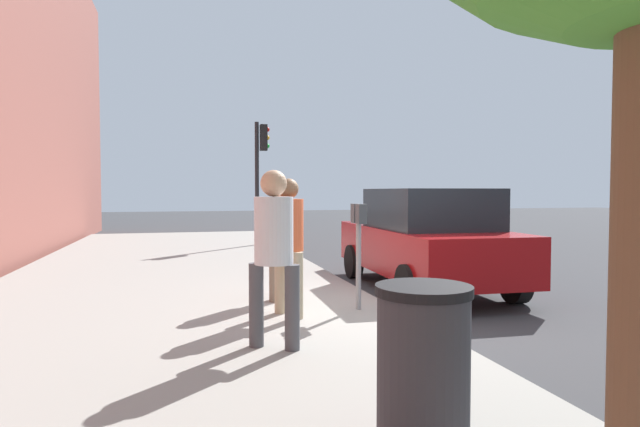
# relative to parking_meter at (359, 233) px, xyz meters

# --- Properties ---
(ground_plane) EXTENTS (80.00, 80.00, 0.00)m
(ground_plane) POSITION_rel_parking_meter_xyz_m (0.29, -0.50, -1.17)
(ground_plane) COLOR #38383A
(ground_plane) RESTS_ON ground
(sidewalk_slab) EXTENTS (28.00, 6.00, 0.15)m
(sidewalk_slab) POSITION_rel_parking_meter_xyz_m (0.29, 2.50, -1.09)
(sidewalk_slab) COLOR gray
(sidewalk_slab) RESTS_ON ground_plane
(parking_meter) EXTENTS (0.36, 0.12, 1.41)m
(parking_meter) POSITION_rel_parking_meter_xyz_m (0.00, 0.00, 0.00)
(parking_meter) COLOR gray
(parking_meter) RESTS_ON sidewalk_slab
(pedestrian_at_meter) EXTENTS (0.50, 0.38, 1.74)m
(pedestrian_at_meter) POSITION_rel_parking_meter_xyz_m (-0.14, 0.98, 0.00)
(pedestrian_at_meter) COLOR tan
(pedestrian_at_meter) RESTS_ON sidewalk_slab
(pedestrian_bystander) EXTENTS (0.39, 0.48, 1.79)m
(pedestrian_bystander) POSITION_rel_parking_meter_xyz_m (-1.47, 1.39, 0.04)
(pedestrian_bystander) COLOR #47474C
(pedestrian_bystander) RESTS_ON sidewalk_slab
(parking_officer) EXTENTS (0.45, 0.36, 1.67)m
(parking_officer) POSITION_rel_parking_meter_xyz_m (0.90, 0.90, -0.05)
(parking_officer) COLOR #726656
(parking_officer) RESTS_ON sidewalk_slab
(parked_sedan_near) EXTENTS (4.46, 2.08, 1.77)m
(parked_sedan_near) POSITION_rel_parking_meter_xyz_m (1.80, -1.85, -0.27)
(parked_sedan_near) COLOR maroon
(parked_sedan_near) RESTS_ON ground_plane
(traffic_signal) EXTENTS (0.24, 0.44, 3.60)m
(traffic_signal) POSITION_rel_parking_meter_xyz_m (8.85, 0.03, 1.41)
(traffic_signal) COLOR black
(traffic_signal) RESTS_ON sidewalk_slab
(trash_bin) EXTENTS (0.59, 0.59, 1.01)m
(trash_bin) POSITION_rel_parking_meter_xyz_m (-3.77, 0.87, -0.51)
(trash_bin) COLOR #2D2D33
(trash_bin) RESTS_ON sidewalk_slab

